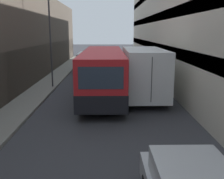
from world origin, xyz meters
name	(u,v)px	position (x,y,z in m)	size (l,w,h in m)	color
ground_plane	(106,108)	(0.00, 15.00, 0.00)	(150.00, 150.00, 0.00)	#38383D
sidewalk_left	(21,107)	(-4.71, 15.00, 0.08)	(1.85, 60.00, 0.16)	gray
building_right_apartment	(213,1)	(5.54, 15.00, 5.73)	(2.40, 60.00, 11.51)	beige
bus	(103,72)	(-0.19, 18.05, 1.59)	(2.54, 11.06, 2.98)	red
box_truck	(142,71)	(2.35, 17.88, 1.69)	(2.33, 8.19, 3.16)	silver
panel_van	(88,61)	(-1.95, 28.39, 1.14)	(1.97, 4.68, 2.06)	#BCBCC1
street_lamp	(49,17)	(-4.04, 20.32, 5.23)	(0.36, 0.80, 7.42)	#38383D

